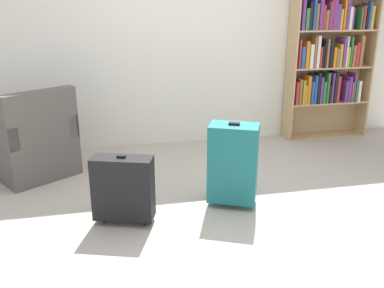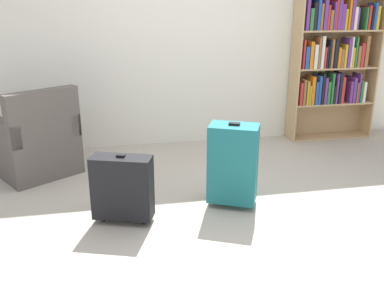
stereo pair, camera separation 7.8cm
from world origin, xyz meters
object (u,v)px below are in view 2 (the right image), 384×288
at_px(bookshelf, 333,59).
at_px(suitcase_black, 123,187).
at_px(mug, 99,164).
at_px(armchair, 36,144).
at_px(suitcase_teal, 233,163).

xyz_separation_m(bookshelf, suitcase_black, (-2.65, -1.75, -0.70)).
bearing_deg(bookshelf, mug, -169.20).
relative_size(armchair, suitcase_teal, 1.31).
relative_size(mug, suitcase_black, 0.21).
relative_size(armchair, suitcase_black, 1.69).
distance_m(suitcase_teal, suitcase_black, 0.94).
bearing_deg(armchair, suitcase_black, -55.45).
distance_m(mug, suitcase_teal, 1.61).
bearing_deg(armchair, suitcase_teal, -31.38).
height_order(mug, suitcase_black, suitcase_black).
xyz_separation_m(suitcase_teal, suitcase_black, (-0.93, -0.12, -0.08)).
distance_m(mug, suitcase_black, 1.25).
distance_m(bookshelf, mug, 3.07).
height_order(bookshelf, mug, bookshelf).
bearing_deg(mug, bookshelf, 10.80).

